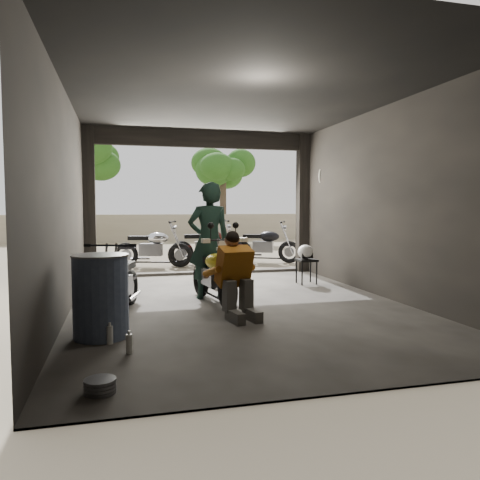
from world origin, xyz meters
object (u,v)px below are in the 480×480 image
helmet (305,252)px  mechanic (238,277)px  main_bike (213,270)px  outside_bike_a (153,244)px  sign_post (337,194)px  oil_drum (101,297)px  outside_bike_c (265,242)px  stool (306,263)px  rider (209,241)px  outside_bike_b (208,242)px  left_bike (120,278)px

helmet → mechanic: bearing=-125.9°
mechanic → helmet: size_ratio=3.67×
mechanic → main_bike: bearing=85.7°
outside_bike_a → sign_post: (3.88, -2.42, 1.22)m
helmet → oil_drum: oil_drum is taller
outside_bike_c → stool: outside_bike_c is taller
rider → oil_drum: bearing=47.8°
main_bike → outside_bike_b: size_ratio=0.93×
main_bike → left_bike: size_ratio=1.05×
left_bike → oil_drum: 1.25m
stool → mechanic: bearing=-129.5°
outside_bike_b → stool: outside_bike_b is taller
left_bike → outside_bike_b: outside_bike_b is taller
oil_drum → main_bike: bearing=44.7°
outside_bike_c → oil_drum: size_ratio=1.73×
main_bike → helmet: (2.11, 1.33, 0.11)m
mechanic → sign_post: bearing=37.5°
rider → outside_bike_c: bearing=-120.1°
outside_bike_a → oil_drum: bearing=-172.0°
helmet → sign_post: (1.15, 1.01, 1.16)m
left_bike → helmet: left_bike is taller
outside_bike_b → rider: (-0.85, -4.71, 0.38)m
outside_bike_c → sign_post: bearing=-136.4°
left_bike → sign_post: (4.69, 2.75, 1.29)m
main_bike → outside_bike_b: (0.85, 5.08, 0.05)m
stool → sign_post: bearing=42.4°
stool → left_bike: bearing=-154.3°
rider → oil_drum: rider is taller
outside_bike_a → stool: bearing=-124.5°
left_bike → outside_bike_c: 6.64m
rider → left_bike: bearing=25.6°
rider → mechanic: bearing=91.9°
left_bike → outside_bike_a: 5.24m
stool → main_bike: bearing=-148.4°
rider → outside_bike_a: bearing=-84.5°
main_bike → outside_bike_c: 5.57m
stool → helmet: bearing=117.4°
outside_bike_a → outside_bike_b: outside_bike_b is taller
main_bike → rider: rider is taller
outside_bike_a → helmet: (2.73, -3.44, 0.06)m
oil_drum → mechanic: bearing=16.0°
rider → mechanic: size_ratio=1.67×
left_bike → oil_drum: left_bike is taller
outside_bike_c → oil_drum: outside_bike_c is taller
main_bike → outside_bike_b: bearing=71.5°
outside_bike_c → outside_bike_a: bearing=120.5°
oil_drum → helmet: bearing=38.3°
main_bike → outside_bike_a: 4.81m
outside_bike_b → oil_drum: size_ratio=1.79×
rider → helmet: rider is taller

